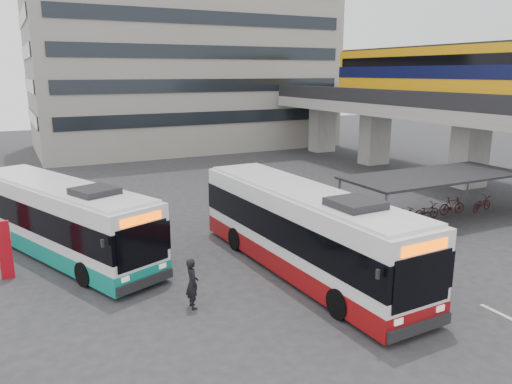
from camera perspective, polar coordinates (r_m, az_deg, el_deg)
name	(u,v)px	position (r m, az deg, el deg)	size (l,w,h in m)	color
ground	(333,266)	(21.09, 8.84, -8.37)	(120.00, 120.00, 0.00)	#28282B
viaduct	(433,94)	(39.75, 19.55, 10.51)	(8.00, 32.00, 9.68)	gray
bike_shelter	(433,193)	(28.22, 19.55, -0.13)	(10.00, 4.00, 2.54)	#595B60
office_block	(182,25)	(54.91, -8.45, 18.31)	(30.00, 15.00, 25.00)	gray
road_markings	(433,281)	(20.57, 19.56, -9.59)	(0.15, 7.60, 0.01)	beige
bus_main	(303,231)	(19.92, 5.37, -4.41)	(3.17, 12.43, 3.65)	white
bus_teal	(61,220)	(23.16, -21.37, -2.96)	(6.74, 11.79, 3.46)	white
pedestrian	(192,283)	(17.21, -7.30, -10.32)	(0.64, 0.42, 1.77)	black
sign_totem_mid	(5,249)	(21.54, -26.76, -5.84)	(0.50, 0.21, 2.32)	#AC0A16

